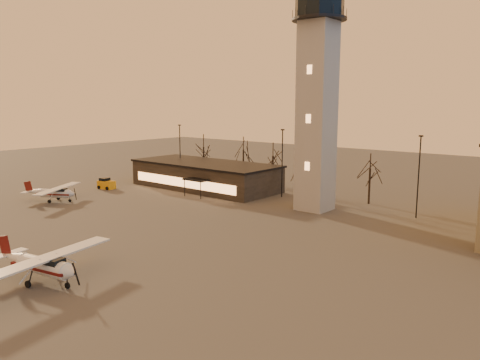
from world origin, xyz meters
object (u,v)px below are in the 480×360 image
object	(u,v)px
cessna_rear	(56,195)
service_cart	(106,185)
cessna_front	(46,269)
control_tower	(317,84)
terminal	(205,175)

from	to	relation	value
cessna_rear	service_cart	bearing A→B (deg)	76.00
cessna_front	control_tower	bearing A→B (deg)	73.83
control_tower	cessna_front	size ratio (longest dim) A/B	2.76
terminal	cessna_rear	bearing A→B (deg)	-112.83
terminal	cessna_front	world-z (taller)	terminal
control_tower	terminal	xyz separation A→B (m)	(-21.99, 1.98, -14.17)
control_tower	cessna_rear	distance (m)	39.53
cessna_rear	service_cart	world-z (taller)	cessna_rear
terminal	cessna_rear	distance (m)	23.07
service_cart	cessna_rear	bearing A→B (deg)	-82.72
control_tower	service_cart	distance (m)	38.50
cessna_rear	service_cart	size ratio (longest dim) A/B	3.19
cessna_rear	control_tower	bearing A→B (deg)	1.27
cessna_rear	service_cart	distance (m)	10.92
control_tower	cessna_rear	xyz separation A→B (m)	(-30.93, -19.25, -15.34)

